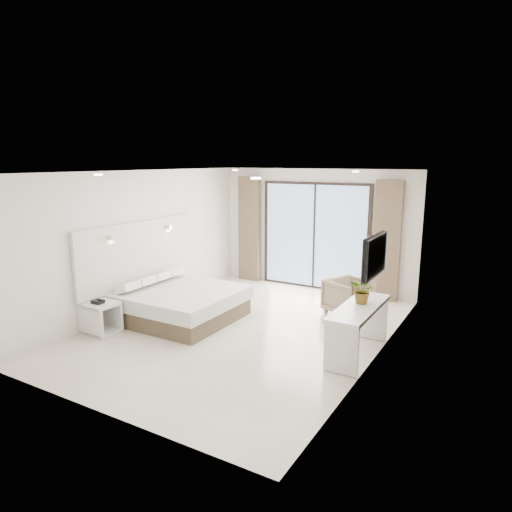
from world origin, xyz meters
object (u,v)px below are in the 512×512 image
object	(u,v)px
armchair	(348,295)
console_desk	(359,319)
bed	(180,303)
nightstand	(100,317)

from	to	relation	value
armchair	console_desk	bearing A→B (deg)	-133.86
bed	armchair	xyz separation A→B (m)	(2.60, 1.83, 0.08)
console_desk	armchair	bearing A→B (deg)	113.34
nightstand	console_desk	size ratio (longest dim) A/B	0.37
nightstand	console_desk	distance (m)	4.28
bed	armchair	distance (m)	3.18
bed	nightstand	world-z (taller)	bed
console_desk	bed	bearing A→B (deg)	-178.52
bed	armchair	bearing A→B (deg)	35.16
bed	console_desk	world-z (taller)	console_desk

